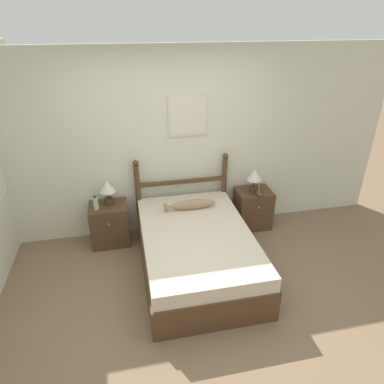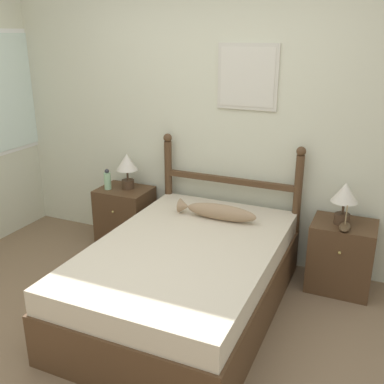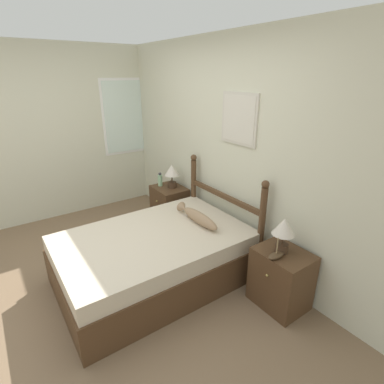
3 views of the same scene
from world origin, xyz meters
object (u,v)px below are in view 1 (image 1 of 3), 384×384
at_px(bottle, 96,203).
at_px(nightstand_left, 110,224).
at_px(nightstand_right, 253,208).
at_px(table_lamp_right, 254,177).
at_px(bed, 196,251).
at_px(fish_pillow, 190,205).
at_px(table_lamp_left, 107,189).
at_px(model_boat, 258,193).

bearing_deg(bottle, nightstand_left, 25.07).
bearing_deg(bottle, nightstand_right, 1.70).
distance_m(nightstand_left, table_lamp_right, 2.11).
relative_size(bed, fish_pillow, 2.89).
distance_m(bed, fish_pillow, 0.65).
xyz_separation_m(table_lamp_left, model_boat, (2.06, -0.17, -0.21)).
relative_size(table_lamp_left, model_boat, 1.72).
distance_m(nightstand_right, model_boat, 0.34).
relative_size(nightstand_right, table_lamp_left, 1.70).
bearing_deg(fish_pillow, model_boat, 7.87).
bearing_deg(bottle, model_boat, -1.62).
distance_m(bed, model_boat, 1.29).
height_order(bed, table_lamp_right, table_lamp_right).
bearing_deg(nightstand_left, nightstand_right, 0.00).
height_order(table_lamp_right, bottle, table_lamp_right).
relative_size(nightstand_left, fish_pillow, 0.86).
bearing_deg(bed, bottle, 147.63).
bearing_deg(nightstand_right, bed, -141.93).
height_order(nightstand_right, model_boat, model_boat).
bearing_deg(model_boat, fish_pillow, -172.13).
relative_size(bed, model_boat, 9.85).
height_order(bed, nightstand_right, nightstand_right).
bearing_deg(bed, model_boat, 33.16).
bearing_deg(fish_pillow, table_lamp_left, 163.71).
relative_size(model_boat, fish_pillow, 0.29).
distance_m(table_lamp_left, bottle, 0.24).
distance_m(bed, table_lamp_left, 1.43).
bearing_deg(bed, fish_pillow, 86.11).
relative_size(table_lamp_left, table_lamp_right, 1.00).
bearing_deg(table_lamp_right, fish_pillow, -165.49).
bearing_deg(bed, table_lamp_left, 139.95).
relative_size(table_lamp_right, bottle, 1.69).
xyz_separation_m(bottle, fish_pillow, (1.21, -0.20, -0.05)).
relative_size(nightstand_left, table_lamp_left, 1.70).
xyz_separation_m(bed, fish_pillow, (0.04, 0.54, 0.35)).
bearing_deg(table_lamp_right, model_boat, -72.12).
relative_size(table_lamp_left, bottle, 1.69).
bearing_deg(nightstand_left, bottle, -154.93).
relative_size(nightstand_left, nightstand_right, 1.00).
bearing_deg(nightstand_right, model_boat, -85.87).
xyz_separation_m(bed, table_lamp_right, (1.01, 0.80, 0.54)).
relative_size(bed, bottle, 9.67).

